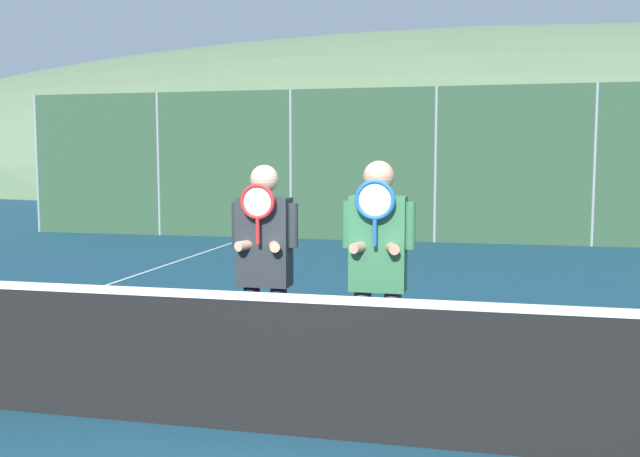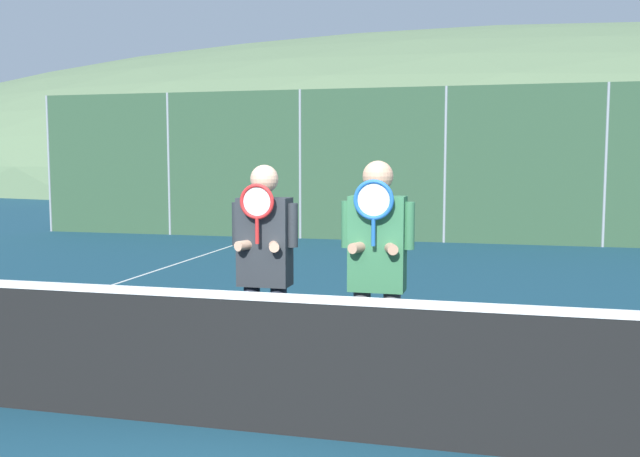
% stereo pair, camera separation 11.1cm
% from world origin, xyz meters
% --- Properties ---
extents(ground_plane, '(120.00, 120.00, 0.00)m').
position_xyz_m(ground_plane, '(0.00, 0.00, 0.00)').
color(ground_plane, navy).
extents(hill_distant, '(108.75, 60.42, 21.15)m').
position_xyz_m(hill_distant, '(0.00, 51.89, 0.00)').
color(hill_distant, '#5B7551').
rests_on(hill_distant, ground_plane).
extents(clubhouse_building, '(20.78, 5.50, 3.23)m').
position_xyz_m(clubhouse_building, '(-0.58, 20.54, 1.63)').
color(clubhouse_building, '#9EA3A8').
rests_on(clubhouse_building, ground_plane).
extents(fence_back, '(20.02, 0.06, 3.45)m').
position_xyz_m(fence_back, '(-0.00, 11.50, 1.72)').
color(fence_back, gray).
rests_on(fence_back, ground_plane).
extents(tennis_net, '(11.73, 0.09, 1.08)m').
position_xyz_m(tennis_net, '(0.00, 0.00, 0.50)').
color(tennis_net, gray).
rests_on(tennis_net, ground_plane).
extents(court_line_left_sideline, '(0.05, 16.00, 0.01)m').
position_xyz_m(court_line_left_sideline, '(-4.36, 3.00, 0.00)').
color(court_line_left_sideline, white).
rests_on(court_line_left_sideline, ground_plane).
extents(player_leftmost, '(0.54, 0.34, 1.83)m').
position_xyz_m(player_leftmost, '(-0.60, 0.78, 1.08)').
color(player_leftmost, '#232838').
rests_on(player_leftmost, ground_plane).
extents(player_center_left, '(0.55, 0.34, 1.86)m').
position_xyz_m(player_center_left, '(0.30, 0.69, 1.10)').
color(player_center_left, '#56565B').
rests_on(player_center_left, ground_plane).
extents(car_far_left, '(4.54, 1.97, 1.86)m').
position_xyz_m(car_far_left, '(-5.79, 14.99, 0.94)').
color(car_far_left, '#285638').
rests_on(car_far_left, ground_plane).
extents(car_left_of_center, '(4.03, 1.92, 1.66)m').
position_xyz_m(car_left_of_center, '(-1.06, 15.04, 0.86)').
color(car_left_of_center, slate).
rests_on(car_left_of_center, ground_plane).
extents(car_center, '(4.01, 2.01, 1.67)m').
position_xyz_m(car_center, '(3.41, 14.78, 0.86)').
color(car_center, slate).
rests_on(car_center, ground_plane).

